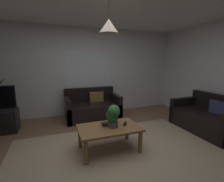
# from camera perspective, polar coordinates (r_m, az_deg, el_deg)

# --- Properties ---
(floor) EXTENTS (5.60, 4.86, 0.02)m
(floor) POSITION_cam_1_polar(r_m,az_deg,el_deg) (3.02, 2.10, -21.22)
(floor) COLOR brown
(floor) RESTS_ON ground
(rug) EXTENTS (3.64, 2.68, 0.01)m
(rug) POSITION_cam_1_polar(r_m,az_deg,el_deg) (2.86, 3.75, -22.92)
(rug) COLOR tan
(rug) RESTS_ON ground
(wall_back) EXTENTS (5.72, 0.06, 2.56)m
(wall_back) POSITION_cam_1_polar(r_m,az_deg,el_deg) (4.95, -8.72, 6.80)
(wall_back) COLOR silver
(wall_back) RESTS_ON ground
(window_pane) EXTENTS (1.35, 0.01, 1.19)m
(window_pane) POSITION_cam_1_polar(r_m,az_deg,el_deg) (4.92, -8.32, 6.84)
(window_pane) COLOR white
(couch_under_window) EXTENTS (1.47, 0.87, 0.82)m
(couch_under_window) POSITION_cam_1_polar(r_m,az_deg,el_deg) (4.61, -6.95, -6.08)
(couch_under_window) COLOR black
(couch_under_window) RESTS_ON ground
(couch_right_side) EXTENTS (0.87, 1.45, 0.82)m
(couch_right_side) POSITION_cam_1_polar(r_m,az_deg,el_deg) (4.37, 30.67, -8.44)
(couch_right_side) COLOR black
(couch_right_side) RESTS_ON ground
(coffee_table) EXTENTS (1.07, 0.66, 0.44)m
(coffee_table) POSITION_cam_1_polar(r_m,az_deg,el_deg) (2.93, -1.02, -13.82)
(coffee_table) COLOR olive
(coffee_table) RESTS_ON ground
(book_on_table_0) EXTENTS (0.13, 0.12, 0.03)m
(book_on_table_0) POSITION_cam_1_polar(r_m,az_deg,el_deg) (2.96, -2.23, -11.82)
(book_on_table_0) COLOR #2D4C8C
(book_on_table_0) RESTS_ON coffee_table
(book_on_table_1) EXTENTS (0.13, 0.11, 0.03)m
(book_on_table_1) POSITION_cam_1_polar(r_m,az_deg,el_deg) (2.94, -2.36, -11.41)
(book_on_table_1) COLOR black
(book_on_table_1) RESTS_ON coffee_table
(remote_on_table_0) EXTENTS (0.13, 0.16, 0.02)m
(remote_on_table_0) POSITION_cam_1_polar(r_m,az_deg,el_deg) (3.03, 4.64, -11.42)
(remote_on_table_0) COLOR black
(remote_on_table_0) RESTS_ON coffee_table
(potted_plant_on_table) EXTENTS (0.24, 0.25, 0.40)m
(potted_plant_on_table) POSITION_cam_1_polar(r_m,az_deg,el_deg) (2.84, 0.26, -8.64)
(potted_plant_on_table) COLOR #4C4C51
(potted_plant_on_table) RESTS_ON coffee_table
(pendant_lamp) EXTENTS (0.31, 0.31, 0.54)m
(pendant_lamp) POSITION_cam_1_polar(r_m,az_deg,el_deg) (2.73, -1.14, 22.04)
(pendant_lamp) COLOR black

